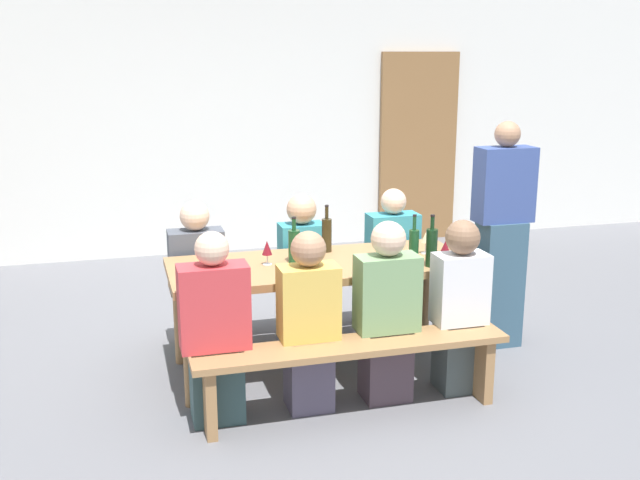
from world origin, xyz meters
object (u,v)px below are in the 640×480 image
object	(u,v)px
wine_glass_1	(267,249)
bench_far	(296,288)
wine_glass_0	(426,238)
seated_guest_near_2	(387,316)
seated_guest_far_0	(197,281)
standing_host	(501,240)
wooden_door	(418,148)
wine_bottle_0	(294,245)
wine_bottle_3	(432,247)
bench_near	(352,359)
wine_bottle_2	(414,247)
wine_glass_2	(445,247)
seated_guest_near_1	(309,325)
seated_guest_near_3	(459,309)
wine_bottle_1	(327,234)
seated_guest_far_1	(302,270)
seated_guest_far_2	(392,265)
tasting_table	(320,274)
seated_guest_near_0	(215,333)

from	to	relation	value
wine_glass_1	bench_far	bearing A→B (deg)	62.42
wine_glass_0	seated_guest_near_2	distance (m)	0.81
seated_guest_far_0	standing_host	xyz separation A→B (m)	(2.12, -0.47, 0.27)
wooden_door	wine_bottle_0	world-z (taller)	wooden_door
wine_bottle_3	seated_guest_far_0	bearing A→B (deg)	149.54
wine_glass_0	bench_near	bearing A→B (deg)	-136.84
wine_bottle_2	wooden_door	bearing A→B (deg)	66.84
wine_glass_0	wine_glass_2	bearing A→B (deg)	-81.28
bench_far	wine_glass_0	bearing A→B (deg)	-42.16
wooden_door	seated_guest_near_2	world-z (taller)	wooden_door
wine_bottle_0	wine_glass_2	distance (m)	0.99
wine_glass_0	seated_guest_near_1	distance (m)	1.17
seated_guest_near_3	standing_host	bearing A→B (deg)	-44.64
wine_glass_0	seated_guest_near_3	bearing A→B (deg)	-90.45
seated_guest_near_3	seated_guest_far_0	bearing A→B (deg)	53.99
wine_bottle_3	wine_glass_2	xyz separation A→B (m)	(0.13, 0.06, -0.03)
bench_near	wine_glass_0	distance (m)	1.15
seated_guest_near_3	wine_bottle_1	bearing A→B (deg)	38.78
wooden_door	wine_glass_2	distance (m)	3.66
bench_near	standing_host	distance (m)	1.63
seated_guest_near_1	seated_guest_far_0	bearing A→B (deg)	25.90
wine_glass_2	seated_guest_far_0	world-z (taller)	seated_guest_far_0
standing_host	wine_bottle_2	bearing A→B (deg)	23.21
seated_guest_far_1	seated_guest_far_2	xyz separation A→B (m)	(0.71, 0.00, -0.02)
seated_guest_near_3	seated_guest_far_1	bearing A→B (deg)	34.03
bench_far	seated_guest_far_1	bearing A→B (deg)	-85.01
bench_near	bench_far	size ratio (longest dim) A/B	1.00
seated_guest_near_1	wine_glass_1	bearing A→B (deg)	12.37
wine_bottle_1	seated_guest_far_0	distance (m)	0.99
wine_glass_2	seated_guest_near_3	distance (m)	0.45
wooden_door	wine_glass_0	xyz separation A→B (m)	(-1.28, -3.20, -0.19)
seated_guest_far_2	wine_bottle_3	bearing A→B (deg)	-3.83
wine_bottle_3	seated_guest_near_2	xyz separation A→B (m)	(-0.40, -0.26, -0.34)
bench_far	wine_glass_0	distance (m)	1.14
bench_near	seated_guest_far_2	xyz separation A→B (m)	(0.72, 1.24, 0.17)
tasting_table	wine_glass_2	distance (m)	0.84
wine_glass_2	seated_guest_near_1	xyz separation A→B (m)	(-1.01, -0.32, -0.32)
seated_guest_near_1	seated_guest_far_1	distance (m)	1.12
wine_bottle_0	wine_glass_2	size ratio (longest dim) A/B	2.12
wine_bottle_0	wine_bottle_3	world-z (taller)	wine_bottle_3
bench_far	wine_glass_2	world-z (taller)	wine_glass_2
seated_guest_near_2	seated_guest_near_3	xyz separation A→B (m)	(0.48, -0.00, -0.00)
bench_far	wine_glass_1	distance (m)	0.91
seated_guest_near_0	wine_glass_0	bearing A→B (deg)	-69.95
standing_host	wine_glass_2	bearing A→B (deg)	27.65
wooden_door	tasting_table	world-z (taller)	wooden_door
wine_bottle_0	seated_guest_far_0	distance (m)	0.85
tasting_table	standing_host	xyz separation A→B (m)	(1.37, 0.08, 0.12)
bench_near	seated_guest_far_1	size ratio (longest dim) A/B	1.71
wine_glass_2	seated_guest_near_3	world-z (taller)	seated_guest_near_3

